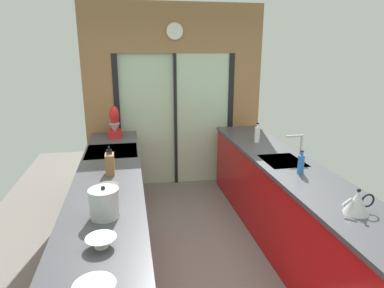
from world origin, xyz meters
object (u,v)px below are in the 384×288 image
object	(u,v)px
mixing_bowl_mid	(101,242)
mixing_bowl_far	(108,188)
stand_mixer	(115,125)
stock_pot	(104,203)
knife_block	(110,164)
soap_bottle_near	(301,164)
oven_range	(114,188)
kettle	(357,202)
soap_bottle_far	(257,134)

from	to	relation	value
mixing_bowl_mid	mixing_bowl_far	size ratio (longest dim) A/B	1.06
stand_mixer	stock_pot	world-z (taller)	stand_mixer
knife_block	soap_bottle_near	distance (m)	1.81
stock_pot	oven_range	bearing A→B (deg)	90.65
mixing_bowl_mid	kettle	size ratio (longest dim) A/B	0.72
knife_block	stock_pot	xyz separation A→B (m)	(0.00, -0.86, 0.01)
soap_bottle_near	mixing_bowl_mid	bearing A→B (deg)	-152.64
oven_range	mixing_bowl_far	size ratio (longest dim) A/B	5.24
oven_range	stand_mixer	xyz separation A→B (m)	(0.02, 0.68, 0.63)
soap_bottle_far	mixing_bowl_mid	bearing A→B (deg)	-131.02
mixing_bowl_far	knife_block	distance (m)	0.45
oven_range	soap_bottle_near	world-z (taller)	soap_bottle_near
oven_range	mixing_bowl_mid	world-z (taller)	mixing_bowl_mid
mixing_bowl_mid	knife_block	size ratio (longest dim) A/B	0.68
knife_block	stand_mixer	bearing A→B (deg)	90.00
knife_block	stand_mixer	distance (m)	1.45
mixing_bowl_far	soap_bottle_near	world-z (taller)	soap_bottle_near
stand_mixer	kettle	world-z (taller)	stand_mixer
stand_mixer	kettle	xyz separation A→B (m)	(1.78, -2.58, -0.08)
oven_range	mixing_bowl_far	distance (m)	1.31
mixing_bowl_far	stand_mixer	size ratio (longest dim) A/B	0.42
soap_bottle_near	mixing_bowl_far	bearing A→B (deg)	-175.95
mixing_bowl_far	kettle	xyz separation A→B (m)	(1.78, -0.69, 0.05)
mixing_bowl_mid	soap_bottle_near	bearing A→B (deg)	27.36
knife_block	mixing_bowl_far	bearing A→B (deg)	-90.00
oven_range	mixing_bowl_far	bearing A→B (deg)	-89.12
oven_range	stock_pot	bearing A→B (deg)	-89.35
oven_range	stock_pot	xyz separation A→B (m)	(0.02, -1.62, 0.57)
mixing_bowl_far	stock_pot	world-z (taller)	stock_pot
stock_pot	soap_bottle_near	world-z (taller)	stock_pot
stock_pot	soap_bottle_far	bearing A→B (deg)	43.14
stand_mixer	stock_pot	xyz separation A→B (m)	(-0.00, -2.31, -0.06)
kettle	knife_block	bearing A→B (deg)	147.42
mixing_bowl_mid	mixing_bowl_far	world-z (taller)	mixing_bowl_far
stand_mixer	mixing_bowl_far	bearing A→B (deg)	-90.00
stand_mixer	stock_pot	bearing A→B (deg)	-90.00
mixing_bowl_mid	stand_mixer	size ratio (longest dim) A/B	0.44
stock_pot	soap_bottle_far	world-z (taller)	soap_bottle_far
oven_range	knife_block	world-z (taller)	knife_block
mixing_bowl_mid	soap_bottle_far	xyz separation A→B (m)	(1.78, 2.05, 0.07)
stand_mixer	soap_bottle_near	xyz separation A→B (m)	(1.78, -1.76, -0.07)
stock_pot	soap_bottle_near	bearing A→B (deg)	16.97
mixing_bowl_far	soap_bottle_far	xyz separation A→B (m)	(1.78, 1.25, 0.07)
soap_bottle_near	kettle	bearing A→B (deg)	-89.88
knife_block	soap_bottle_near	size ratio (longest dim) A/B	1.19
kettle	soap_bottle_far	distance (m)	1.95
mixing_bowl_far	soap_bottle_near	xyz separation A→B (m)	(1.78, 0.13, 0.06)
mixing_bowl_far	stand_mixer	world-z (taller)	stand_mixer
stand_mixer	soap_bottle_far	world-z (taller)	stand_mixer
stand_mixer	soap_bottle_far	xyz separation A→B (m)	(1.78, -0.64, -0.06)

